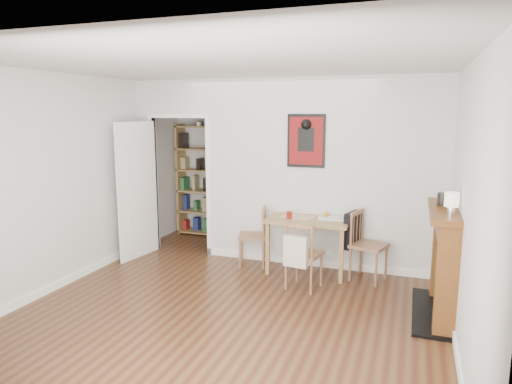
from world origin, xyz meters
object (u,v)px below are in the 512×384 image
at_px(chair_right, 367,245).
at_px(ceramic_jar_b, 449,198).
at_px(red_glass, 289,215).
at_px(notebook, 331,218).
at_px(chair_left, 252,237).
at_px(chair_front, 304,254).
at_px(ceramic_jar_a, 443,199).
at_px(mantel_lamp, 452,201).
at_px(bookshelf, 201,181).
at_px(fireplace, 445,259).
at_px(dining_table, 309,225).
at_px(orange_fruit, 326,215).

height_order(chair_right, ceramic_jar_b, ceramic_jar_b).
bearing_deg(red_glass, notebook, 16.25).
distance_m(chair_left, chair_front, 1.07).
bearing_deg(ceramic_jar_a, notebook, 149.93).
distance_m(chair_left, mantel_lamp, 2.84).
bearing_deg(notebook, bookshelf, 153.57).
height_order(chair_front, notebook, chair_front).
distance_m(fireplace, red_glass, 2.04).
relative_size(chair_right, ceramic_jar_b, 9.69).
bearing_deg(bookshelf, chair_right, -24.26).
bearing_deg(bookshelf, fireplace, -29.03).
bearing_deg(dining_table, chair_right, -3.96).
bearing_deg(chair_right, chair_front, -141.83).
bearing_deg(chair_right, red_glass, -177.42).
bearing_deg(ceramic_jar_b, red_glass, 167.90).
bearing_deg(notebook, ceramic_jar_a, -30.07).
height_order(mantel_lamp, ceramic_jar_a, mantel_lamp).
height_order(bookshelf, orange_fruit, bookshelf).
distance_m(orange_fruit, mantel_lamp, 1.98).
bearing_deg(orange_fruit, fireplace, -33.87).
distance_m(orange_fruit, notebook, 0.10).
height_order(orange_fruit, ceramic_jar_b, ceramic_jar_b).
relative_size(chair_right, red_glass, 9.39).
relative_size(chair_front, ceramic_jar_b, 9.16).
relative_size(fireplace, red_glass, 13.09).
distance_m(dining_table, ceramic_jar_a, 1.83).
xyz_separation_m(chair_left, ceramic_jar_a, (2.39, -0.70, 0.81)).
relative_size(chair_front, bookshelf, 0.44).
height_order(fireplace, mantel_lamp, mantel_lamp).
bearing_deg(bookshelf, ceramic_jar_a, -27.71).
bearing_deg(ceramic_jar_a, chair_front, 176.22).
distance_m(fireplace, mantel_lamp, 0.74).
distance_m(dining_table, red_glass, 0.30).
relative_size(dining_table, chair_right, 1.21).
distance_m(fireplace, orange_fruit, 1.74).
bearing_deg(red_glass, chair_right, 2.58).
height_order(chair_front, ceramic_jar_a, ceramic_jar_a).
bearing_deg(chair_right, chair_left, 178.05).
xyz_separation_m(dining_table, orange_fruit, (0.21, 0.12, 0.13)).
xyz_separation_m(dining_table, ceramic_jar_a, (1.59, -0.70, 0.57)).
height_order(red_glass, notebook, red_glass).
distance_m(fireplace, notebook, 1.64).
distance_m(dining_table, fireplace, 1.85).
xyz_separation_m(dining_table, fireplace, (1.64, -0.85, -0.04)).
bearing_deg(dining_table, ceramic_jar_b, -17.03).
xyz_separation_m(chair_front, ceramic_jar_b, (1.58, 0.10, 0.78)).
xyz_separation_m(chair_front, mantel_lamp, (1.57, -0.54, 0.86)).
xyz_separation_m(chair_left, chair_right, (1.58, -0.05, 0.05)).
bearing_deg(chair_front, orange_fruit, 79.80).
xyz_separation_m(chair_left, orange_fruit, (1.01, 0.12, 0.36)).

